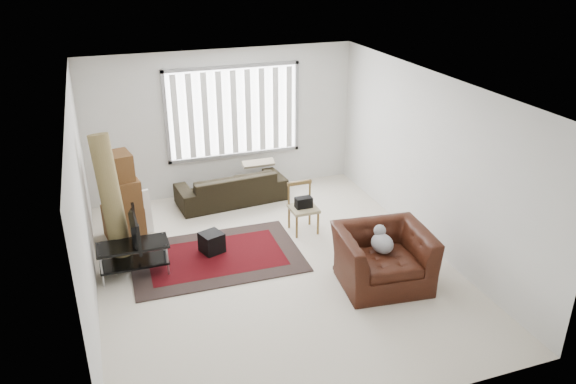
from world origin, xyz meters
name	(u,v)px	position (x,y,z in m)	size (l,w,h in m)	color
room	(264,143)	(0.03, 0.51, 1.76)	(6.00, 6.02, 2.71)	beige
persian_rug	(216,257)	(-0.75, 0.55, 0.01)	(2.56, 1.73, 0.02)	black
tv_stand	(133,253)	(-1.95, 0.47, 0.36)	(1.00, 0.45, 0.50)	black
tv	(130,230)	(-1.95, 0.47, 0.73)	(0.81, 0.10, 0.46)	black
subwoofer	(212,242)	(-0.77, 0.72, 0.18)	(0.31, 0.31, 0.31)	black
moving_boxes	(121,199)	(-1.99, 1.71, 0.67)	(0.67, 0.63, 1.43)	brown
white_flatpack	(134,214)	(-1.83, 1.74, 0.37)	(0.57, 0.08, 0.73)	silver
rolled_rug	(112,202)	(-2.14, 0.92, 0.99)	(0.30, 0.30, 1.97)	olive
sofa	(231,183)	(-0.02, 2.45, 0.38)	(1.98, 0.86, 0.76)	black
side_chair	(303,206)	(0.81, 0.94, 0.45)	(0.44, 0.44, 0.82)	#90825E
armchair	(383,254)	(1.30, -0.89, 0.46)	(1.35, 1.21, 0.92)	#33130A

